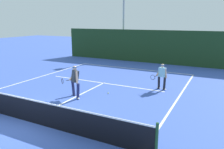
{
  "coord_description": "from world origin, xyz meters",
  "views": [
    {
      "loc": [
        6.78,
        -5.72,
        3.92
      ],
      "look_at": [
        1.3,
        4.95,
        1.0
      ],
      "focal_mm": 35.49,
      "sensor_mm": 36.0,
      "label": 1
    }
  ],
  "objects_px": {
    "player_near": "(75,80)",
    "player_far": "(162,76)",
    "tennis_ball": "(108,93)",
    "light_pole": "(124,19)"
  },
  "relations": [
    {
      "from": "tennis_ball",
      "to": "light_pole",
      "type": "bearing_deg",
      "value": 110.48
    },
    {
      "from": "player_far",
      "to": "light_pole",
      "type": "bearing_deg",
      "value": -41.6
    },
    {
      "from": "tennis_ball",
      "to": "player_far",
      "type": "bearing_deg",
      "value": 41.31
    },
    {
      "from": "player_near",
      "to": "player_far",
      "type": "distance_m",
      "value": 4.99
    },
    {
      "from": "player_near",
      "to": "tennis_ball",
      "type": "xyz_separation_m",
      "value": [
        1.26,
        1.29,
        -0.9
      ]
    },
    {
      "from": "player_near",
      "to": "tennis_ball",
      "type": "height_order",
      "value": "player_near"
    },
    {
      "from": "player_near",
      "to": "player_far",
      "type": "bearing_deg",
      "value": -103.94
    },
    {
      "from": "player_far",
      "to": "light_pole",
      "type": "distance_m",
      "value": 11.79
    },
    {
      "from": "player_far",
      "to": "tennis_ball",
      "type": "relative_size",
      "value": 23.08
    },
    {
      "from": "player_far",
      "to": "tennis_ball",
      "type": "height_order",
      "value": "player_far"
    }
  ]
}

